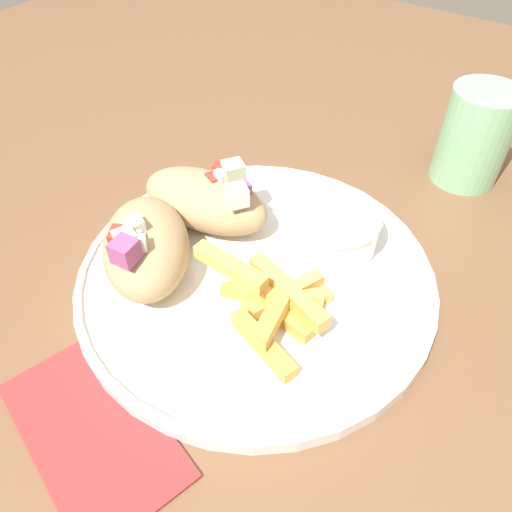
{
  "coord_description": "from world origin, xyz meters",
  "views": [
    {
      "loc": [
        0.2,
        -0.25,
        1.07
      ],
      "look_at": [
        0.03,
        -0.01,
        0.77
      ],
      "focal_mm": 35.0,
      "sensor_mm": 36.0,
      "label": 1
    }
  ],
  "objects": [
    {
      "name": "water_glass",
      "position": [
        0.13,
        0.25,
        0.79
      ],
      "size": [
        0.07,
        0.07,
        0.1
      ],
      "color": "#8CCC93",
      "rests_on": "table"
    },
    {
      "name": "pita_sandwich_near",
      "position": [
        -0.05,
        -0.06,
        0.78
      ],
      "size": [
        0.13,
        0.13,
        0.07
      ],
      "rotation": [
        0.0,
        0.0,
        -0.81
      ],
      "color": "tan",
      "rests_on": "plate"
    },
    {
      "name": "fries_pile",
      "position": [
        0.06,
        -0.04,
        0.77
      ],
      "size": [
        0.12,
        0.1,
        0.04
      ],
      "color": "#E5B251",
      "rests_on": "plate"
    },
    {
      "name": "sauce_ramekin",
      "position": [
        0.07,
        0.06,
        0.78
      ],
      "size": [
        0.09,
        0.09,
        0.04
      ],
      "color": "white",
      "rests_on": "plate"
    },
    {
      "name": "plate",
      "position": [
        0.03,
        -0.01,
        0.75
      ],
      "size": [
        0.31,
        0.31,
        0.02
      ],
      "color": "white",
      "rests_on": "table"
    },
    {
      "name": "table",
      "position": [
        0.0,
        0.0,
        0.68
      ],
      "size": [
        1.44,
        1.44,
        0.74
      ],
      "color": "brown",
      "rests_on": "ground_plane"
    },
    {
      "name": "pita_sandwich_far",
      "position": [
        -0.05,
        0.02,
        0.78
      ],
      "size": [
        0.13,
        0.08,
        0.06
      ],
      "rotation": [
        0.0,
        0.0,
        0.13
      ],
      "color": "tan",
      "rests_on": "plate"
    },
    {
      "name": "napkin",
      "position": [
        0.01,
        -0.19,
        0.74
      ],
      "size": [
        0.16,
        0.12,
        0.0
      ],
      "rotation": [
        0.0,
        0.0,
        -0.29
      ],
      "color": "maroon",
      "rests_on": "table"
    }
  ]
}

